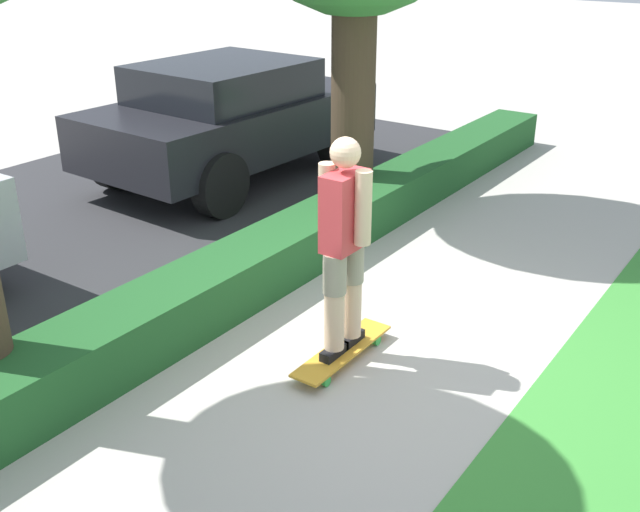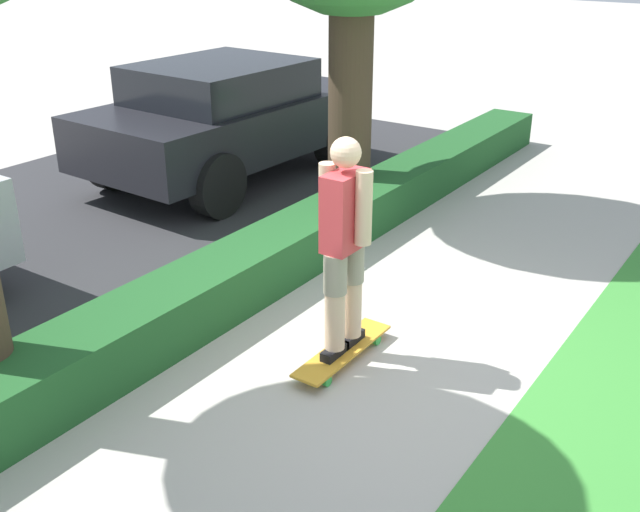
# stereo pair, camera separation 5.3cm
# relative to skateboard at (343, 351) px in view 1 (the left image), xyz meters

# --- Properties ---
(ground_plane) EXTENTS (60.00, 60.00, 0.00)m
(ground_plane) POSITION_rel_skateboard_xyz_m (0.23, -0.30, -0.08)
(ground_plane) COLOR #ADA89E
(street_asphalt) EXTENTS (12.93, 5.00, 0.01)m
(street_asphalt) POSITION_rel_skateboard_xyz_m (0.23, 3.90, -0.08)
(street_asphalt) COLOR #2D2D30
(street_asphalt) RESTS_ON ground_plane
(hedge_row) EXTENTS (12.93, 0.60, 0.46)m
(hedge_row) POSITION_rel_skateboard_xyz_m (0.23, 1.30, 0.15)
(hedge_row) COLOR #1E5123
(hedge_row) RESTS_ON ground_plane
(skateboard) EXTENTS (1.02, 0.24, 0.10)m
(skateboard) POSITION_rel_skateboard_xyz_m (0.00, 0.00, 0.00)
(skateboard) COLOR gold
(skateboard) RESTS_ON ground_plane
(skater_person) EXTENTS (0.49, 0.42, 1.63)m
(skater_person) POSITION_rel_skateboard_xyz_m (-0.00, 0.00, 0.88)
(skater_person) COLOR black
(skater_person) RESTS_ON skateboard
(parked_car_middle) EXTENTS (3.87, 2.00, 1.48)m
(parked_car_middle) POSITION_rel_skateboard_xyz_m (2.92, 3.65, 0.71)
(parked_car_middle) COLOR black
(parked_car_middle) RESTS_ON ground_plane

